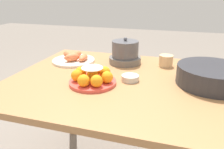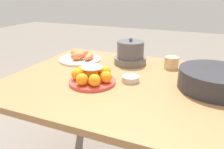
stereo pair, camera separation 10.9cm
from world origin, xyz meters
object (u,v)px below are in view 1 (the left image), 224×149
object	(u,v)px
sauce_bowl	(130,78)
cup_far	(166,61)
warming_pot	(125,53)
serving_bowl	(212,75)
seafood_platter	(74,58)
dining_table	(130,97)
cake_plate	(92,77)

from	to	relation	value
sauce_bowl	cup_far	world-z (taller)	cup_far
sauce_bowl	warming_pot	bearing A→B (deg)	109.17
cup_far	serving_bowl	bearing A→B (deg)	-43.80
seafood_platter	cup_far	world-z (taller)	cup_far
cup_far	warming_pot	distance (m)	0.26
dining_table	serving_bowl	distance (m)	0.42
dining_table	seafood_platter	xyz separation A→B (m)	(-0.42, 0.20, 0.12)
seafood_platter	serving_bowl	bearing A→B (deg)	-10.31
serving_bowl	warming_pot	size ratio (longest dim) A/B	1.67
serving_bowl	seafood_platter	world-z (taller)	serving_bowl
cup_far	warming_pot	size ratio (longest dim) A/B	0.41
cake_plate	sauce_bowl	bearing A→B (deg)	28.43
cake_plate	sauce_bowl	distance (m)	0.20
cake_plate	cup_far	world-z (taller)	cake_plate
dining_table	seafood_platter	distance (m)	0.48
dining_table	cup_far	size ratio (longest dim) A/B	15.19
cup_far	dining_table	bearing A→B (deg)	-119.53
seafood_platter	dining_table	bearing A→B (deg)	-25.90
serving_bowl	seafood_platter	xyz separation A→B (m)	(-0.81, 0.15, -0.03)
dining_table	warming_pot	distance (m)	0.33
sauce_bowl	dining_table	bearing A→B (deg)	99.03
cake_plate	seafood_platter	distance (m)	0.40
sauce_bowl	warming_pot	xyz separation A→B (m)	(-0.10, 0.28, 0.05)
dining_table	warming_pot	size ratio (longest dim) A/B	6.29
dining_table	cup_far	world-z (taller)	cup_far
cake_plate	warming_pot	size ratio (longest dim) A/B	1.16
sauce_bowl	cup_far	size ratio (longest dim) A/B	1.08
serving_bowl	seafood_platter	distance (m)	0.83
cake_plate	warming_pot	distance (m)	0.38
cake_plate	serving_bowl	bearing A→B (deg)	15.82
serving_bowl	cup_far	distance (m)	0.32
warming_pot	sauce_bowl	bearing A→B (deg)	-70.83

